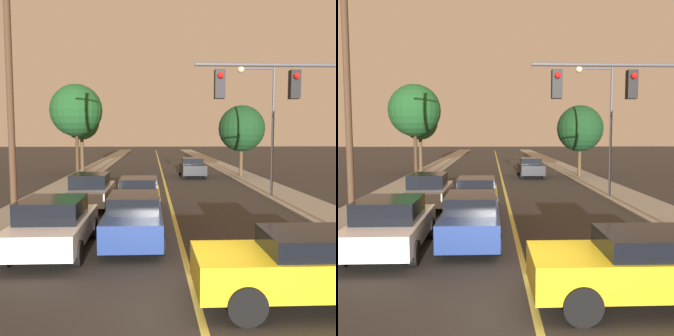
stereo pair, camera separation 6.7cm
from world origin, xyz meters
The scene contains 16 objects.
ground_plane centered at (0.00, 0.00, 0.00)m, with size 200.00×200.00×0.00m, color #2D2B28.
road_surface centered at (0.00, 36.00, 0.01)m, with size 10.73×80.00×0.01m.
sidewalk_left centered at (-6.61, 36.00, 0.06)m, with size 2.50×80.00×0.12m.
sidewalk_right centered at (6.61, 36.00, 0.06)m, with size 2.50×80.00×0.12m.
car_near_lane_front centered at (-1.50, 4.81, 0.81)m, with size 1.91×4.74×1.60m.
car_near_lane_second centered at (-1.50, 9.21, 0.81)m, with size 1.96×4.15×1.61m.
car_outer_lane_front centered at (-3.86, 3.86, 0.83)m, with size 2.11×4.31×1.63m.
car_outer_lane_second centered at (-3.86, 10.66, 0.84)m, with size 2.01×4.59×1.65m.
car_far_oncoming centered at (2.41, 23.31, 0.80)m, with size 1.99×4.32×1.58m.
car_crossing_right centered at (2.27, 0.10, 0.82)m, with size 4.61×1.92×1.53m.
traffic_signal_mast centered at (3.97, 4.61, 4.33)m, with size 5.43×0.42×5.84m.
streetlamp_right centered at (5.22, 13.02, 4.68)m, with size 2.07×0.36×7.07m.
utility_pole_left centered at (-5.96, 6.43, 4.75)m, with size 1.60×0.24×8.94m.
tree_left_near centered at (-7.43, 27.95, 4.62)m, with size 3.29×3.29×6.18m.
tree_left_far centered at (-7.08, 23.92, 5.46)m, with size 4.27×4.27×7.49m.
tree_right_near centered at (6.39, 22.99, 3.98)m, with size 3.75×3.75×5.74m.
Camera 2 is at (-0.86, -7.29, 3.52)m, focal length 40.00 mm.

